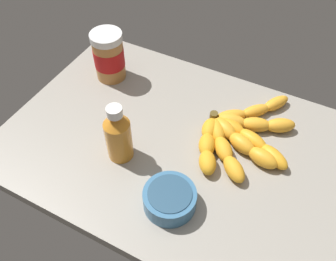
{
  "coord_description": "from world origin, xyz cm",
  "views": [
    {
      "loc": [
        20.84,
        -47.96,
        65.34
      ],
      "look_at": [
        -3.15,
        -1.88,
        5.24
      ],
      "focal_mm": 37.87,
      "sensor_mm": 36.0,
      "label": 1
    }
  ],
  "objects_px": {
    "honey_bottle": "(118,135)",
    "banana_bunch": "(239,136)",
    "small_bowl": "(170,199)",
    "peanut_butter_jar": "(109,56)"
  },
  "relations": [
    {
      "from": "banana_bunch",
      "to": "small_bowl",
      "type": "distance_m",
      "value": 0.24
    },
    {
      "from": "banana_bunch",
      "to": "honey_bottle",
      "type": "height_order",
      "value": "honey_bottle"
    },
    {
      "from": "small_bowl",
      "to": "peanut_butter_jar",
      "type": "bearing_deg",
      "value": 139.21
    },
    {
      "from": "peanut_butter_jar",
      "to": "honey_bottle",
      "type": "bearing_deg",
      "value": -52.18
    },
    {
      "from": "banana_bunch",
      "to": "peanut_butter_jar",
      "type": "distance_m",
      "value": 0.41
    },
    {
      "from": "small_bowl",
      "to": "banana_bunch",
      "type": "bearing_deg",
      "value": 73.55
    },
    {
      "from": "banana_bunch",
      "to": "peanut_butter_jar",
      "type": "height_order",
      "value": "peanut_butter_jar"
    },
    {
      "from": "honey_bottle",
      "to": "banana_bunch",
      "type": "bearing_deg",
      "value": 35.75
    },
    {
      "from": "honey_bottle",
      "to": "small_bowl",
      "type": "distance_m",
      "value": 0.18
    },
    {
      "from": "peanut_butter_jar",
      "to": "small_bowl",
      "type": "bearing_deg",
      "value": -40.79
    }
  ]
}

